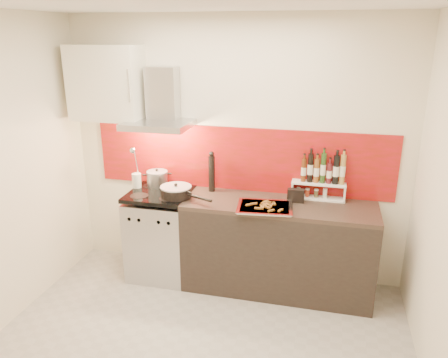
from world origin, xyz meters
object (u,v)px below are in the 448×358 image
(baking_tray, at_px, (265,207))
(range_stove, at_px, (161,235))
(saute_pan, at_px, (177,192))
(pepper_mill, at_px, (212,172))
(stock_pot, at_px, (157,179))
(counter, at_px, (278,247))

(baking_tray, bearing_deg, range_stove, 171.99)
(saute_pan, bearing_deg, pepper_mill, 43.78)
(stock_pot, bearing_deg, baking_tray, -15.37)
(counter, height_order, saute_pan, saute_pan)
(baking_tray, bearing_deg, stock_pot, 164.63)
(stock_pot, bearing_deg, saute_pan, -40.03)
(range_stove, distance_m, baking_tray, 1.19)
(counter, xyz_separation_m, baking_tray, (-0.12, -0.16, 0.47))
(counter, bearing_deg, baking_tray, -126.73)
(counter, bearing_deg, saute_pan, -174.93)
(stock_pot, bearing_deg, range_stove, -63.01)
(saute_pan, xyz_separation_m, baking_tray, (0.87, -0.07, -0.05))
(counter, xyz_separation_m, saute_pan, (-0.99, -0.09, 0.51))
(range_stove, relative_size, pepper_mill, 2.21)
(stock_pot, xyz_separation_m, saute_pan, (0.30, -0.25, -0.03))
(range_stove, bearing_deg, saute_pan, -21.18)
(range_stove, height_order, saute_pan, saute_pan)
(counter, xyz_separation_m, pepper_mill, (-0.71, 0.18, 0.65))
(counter, relative_size, stock_pot, 8.34)
(range_stove, relative_size, stock_pot, 4.21)
(stock_pot, relative_size, saute_pan, 0.39)
(range_stove, distance_m, stock_pot, 0.58)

